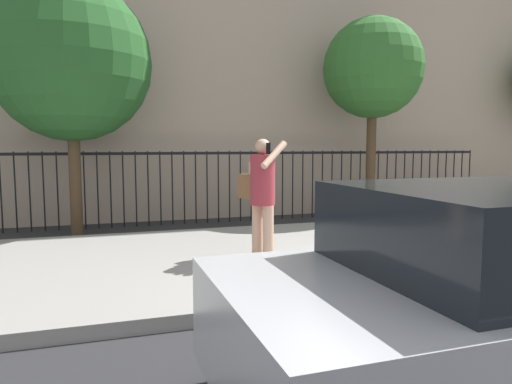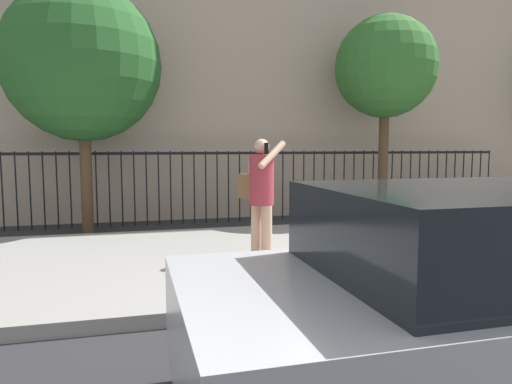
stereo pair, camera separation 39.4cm
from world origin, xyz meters
TOP-DOWN VIEW (x-y plane):
  - ground_plane at (0.00, 0.00)m, footprint 60.00×60.00m
  - sidewalk at (0.00, 2.20)m, footprint 28.00×4.40m
  - iron_fence at (0.00, 5.90)m, footprint 12.03×0.04m
  - pedestrian_on_phone at (-1.24, 1.84)m, footprint 0.60×0.72m
  - street_bench at (3.03, 3.07)m, footprint 1.60×0.45m
  - street_tree_near at (-3.83, 5.29)m, footprint 2.98×2.98m
  - street_tree_far at (2.55, 5.22)m, footprint 2.26×2.26m

SIDE VIEW (x-z plane):
  - ground_plane at x=0.00m, z-range 0.00..0.00m
  - sidewalk at x=0.00m, z-range 0.00..0.15m
  - street_bench at x=3.03m, z-range 0.18..1.13m
  - iron_fence at x=0.00m, z-range 0.22..1.82m
  - pedestrian_on_phone at x=-1.24m, z-range 0.28..1.94m
  - street_tree_near at x=-3.83m, z-range 0.89..5.65m
  - street_tree_far at x=2.55m, z-range 1.14..5.74m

